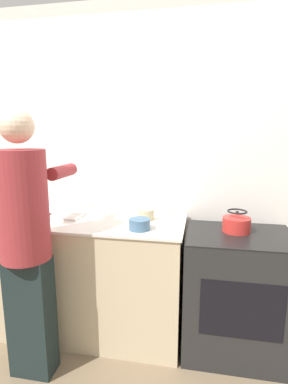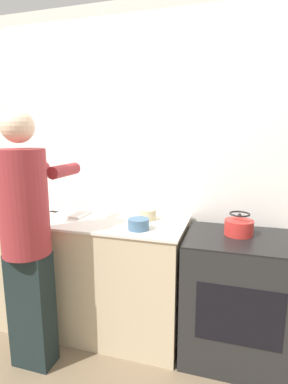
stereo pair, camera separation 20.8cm
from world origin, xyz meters
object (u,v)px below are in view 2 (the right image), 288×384
kettle (239,226)px  bowl_prep (138,224)px  person (27,233)px  cutting_board (63,213)px  oven (238,298)px  canister_jar (20,199)px  knife (60,212)px

kettle → bowl_prep: (-0.66, -0.19, 0.01)m
person → cutting_board: size_ratio=4.36×
oven → cutting_board: size_ratio=2.25×
person → bowl_prep: person is taller
oven → cutting_board: 1.47m
oven → kettle: bearing=112.0°
cutting_board → bowl_prep: (0.70, -0.19, 0.03)m
person → cutting_board: (-0.06, 0.52, -0.01)m
kettle → bowl_prep: size_ratio=1.32×
oven → kettle: size_ratio=4.55×
oven → bowl_prep: bowl_prep is taller
kettle → canister_jar: 1.90m
bowl_prep → canister_jar: 1.28m
kettle → canister_jar: size_ratio=1.47×
bowl_prep → canister_jar: bearing=165.0°
oven → canister_jar: 2.01m
person → kettle: person is taller
canister_jar → kettle: bearing=-4.1°
oven → cutting_board: (-1.39, 0.05, 0.49)m
oven → person: (-1.33, -0.47, 0.50)m
kettle → oven: bearing=-68.0°
oven → kettle: kettle is taller
cutting_board → bowl_prep: bearing=-15.2°
canister_jar → bowl_prep: bearing=-15.0°
person → canister_jar: bearing=131.5°
knife → bowl_prep: size_ratio=1.30×
knife → kettle: bearing=7.5°
oven → canister_jar: canister_jar is taller
oven → canister_jar: bearing=174.4°
oven → bowl_prep: 0.87m
knife → bowl_prep: bowl_prep is taller
bowl_prep → person: bearing=-153.0°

